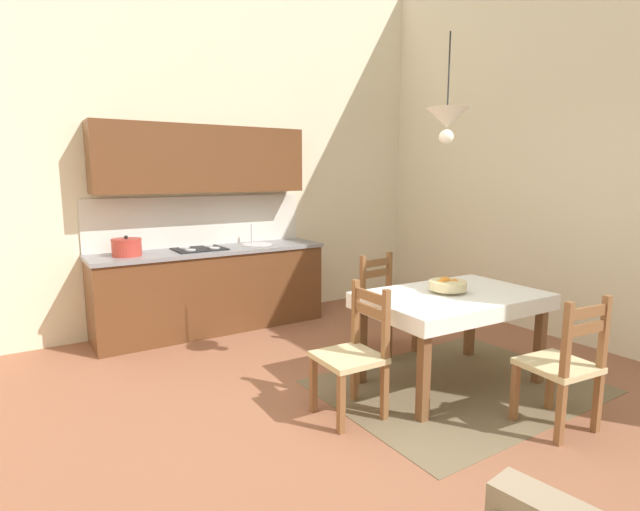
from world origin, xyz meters
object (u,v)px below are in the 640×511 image
(dining_table, at_px, (452,309))
(fruit_bowl, at_px, (447,285))
(dining_chair_camera_side, at_px, (563,366))
(dining_chair_tv_side, at_px, (354,355))
(pendant_lamp, at_px, (447,119))
(dining_chair_kitchen_side, at_px, (386,306))
(kitchen_cabinetry, at_px, (209,252))

(dining_table, height_order, fruit_bowl, fruit_bowl)
(dining_table, relative_size, fruit_bowl, 4.90)
(dining_chair_camera_side, xyz_separation_m, fruit_bowl, (-0.07, 0.97, 0.37))
(dining_chair_tv_side, xyz_separation_m, pendant_lamp, (0.87, 0.03, 1.66))
(pendant_lamp, bearing_deg, dining_chair_kitchen_side, 78.28)
(kitchen_cabinetry, xyz_separation_m, dining_table, (1.11, -2.45, -0.23))
(dining_chair_camera_side, bearing_deg, dining_chair_tv_side, 138.59)
(fruit_bowl, distance_m, pendant_lamp, 1.29)
(dining_chair_camera_side, xyz_separation_m, pendant_lamp, (-0.17, 0.95, 1.66))
(dining_chair_kitchen_side, bearing_deg, fruit_bowl, -95.33)
(pendant_lamp, bearing_deg, fruit_bowl, 10.21)
(kitchen_cabinetry, xyz_separation_m, dining_chair_kitchen_side, (1.18, -1.57, -0.41))
(kitchen_cabinetry, height_order, dining_chair_camera_side, kitchen_cabinetry)
(fruit_bowl, xyz_separation_m, pendant_lamp, (-0.10, -0.02, 1.29))
(kitchen_cabinetry, distance_m, dining_chair_kitchen_side, 2.01)
(dining_chair_camera_side, relative_size, fruit_bowl, 3.10)
(kitchen_cabinetry, distance_m, dining_table, 2.70)
(dining_table, bearing_deg, dining_chair_camera_side, -86.49)
(kitchen_cabinetry, relative_size, dining_chair_kitchen_side, 2.68)
(kitchen_cabinetry, bearing_deg, dining_chair_kitchen_side, -53.14)
(dining_chair_kitchen_side, distance_m, fruit_bowl, 0.92)
(dining_chair_camera_side, bearing_deg, dining_chair_kitchen_side, 89.78)
(pendant_lamp, bearing_deg, kitchen_cabinetry, 112.40)
(dining_chair_kitchen_side, xyz_separation_m, fruit_bowl, (-0.08, -0.84, 0.37))
(pendant_lamp, bearing_deg, dining_chair_tv_side, -177.83)
(fruit_bowl, height_order, pendant_lamp, pendant_lamp)
(dining_table, relative_size, dining_chair_tv_side, 1.58)
(dining_chair_camera_side, xyz_separation_m, dining_chair_tv_side, (-1.04, 0.92, 0.00))
(dining_table, distance_m, dining_chair_tv_side, 1.00)
(dining_chair_tv_side, bearing_deg, dining_table, 0.31)
(dining_table, distance_m, dining_chair_kitchen_side, 0.90)
(dining_table, xyz_separation_m, pendant_lamp, (-0.11, 0.03, 1.47))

